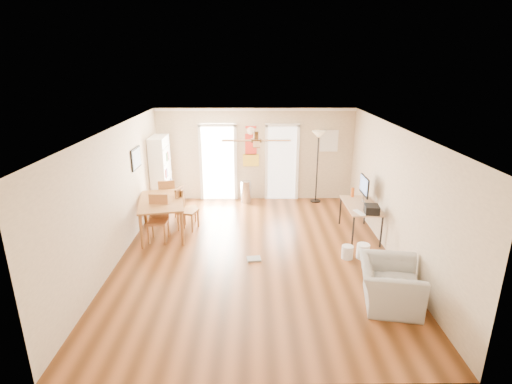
{
  "coord_description": "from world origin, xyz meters",
  "views": [
    {
      "loc": [
        -0.05,
        -7.38,
        3.78
      ],
      "look_at": [
        0.0,
        0.6,
        1.15
      ],
      "focal_mm": 27.71,
      "sensor_mm": 36.0,
      "label": 1
    }
  ],
  "objects_px": {
    "dining_chair_near": "(158,219)",
    "dining_chair_right_a": "(189,207)",
    "printer": "(372,209)",
    "wastebasket_b": "(363,251)",
    "dining_chair_far": "(167,198)",
    "dining_chair_right_b": "(188,209)",
    "armchair": "(389,284)",
    "torchiere_lamp": "(317,167)",
    "dining_table": "(162,217)",
    "wastebasket_a": "(347,252)",
    "computer_desk": "(359,220)",
    "bookshelf": "(161,173)",
    "trash_can": "(246,192)"
  },
  "relations": [
    {
      "from": "dining_chair_right_a",
      "to": "wastebasket_a",
      "type": "xyz_separation_m",
      "value": [
        3.44,
        -1.73,
        -0.34
      ]
    },
    {
      "from": "wastebasket_b",
      "to": "torchiere_lamp",
      "type": "bearing_deg",
      "value": 97.34
    },
    {
      "from": "dining_chair_near",
      "to": "printer",
      "type": "xyz_separation_m",
      "value": [
        4.61,
        -0.23,
        0.31
      ]
    },
    {
      "from": "torchiere_lamp",
      "to": "printer",
      "type": "distance_m",
      "value": 2.91
    },
    {
      "from": "dining_table",
      "to": "trash_can",
      "type": "relative_size",
      "value": 2.57
    },
    {
      "from": "dining_chair_right_a",
      "to": "dining_chair_far",
      "type": "height_order",
      "value": "dining_chair_far"
    },
    {
      "from": "dining_chair_right_b",
      "to": "printer",
      "type": "xyz_separation_m",
      "value": [
        4.05,
        -0.89,
        0.32
      ]
    },
    {
      "from": "dining_chair_near",
      "to": "computer_desk",
      "type": "relative_size",
      "value": 0.74
    },
    {
      "from": "printer",
      "to": "armchair",
      "type": "distance_m",
      "value": 2.27
    },
    {
      "from": "wastebasket_a",
      "to": "printer",
      "type": "bearing_deg",
      "value": 45.89
    },
    {
      "from": "torchiere_lamp",
      "to": "printer",
      "type": "height_order",
      "value": "torchiere_lamp"
    },
    {
      "from": "dining_chair_near",
      "to": "torchiere_lamp",
      "type": "height_order",
      "value": "torchiere_lamp"
    },
    {
      "from": "dining_chair_right_b",
      "to": "printer",
      "type": "relative_size",
      "value": 2.96
    },
    {
      "from": "dining_table",
      "to": "armchair",
      "type": "height_order",
      "value": "dining_table"
    },
    {
      "from": "printer",
      "to": "wastebasket_a",
      "type": "relative_size",
      "value": 1.25
    },
    {
      "from": "computer_desk",
      "to": "wastebasket_b",
      "type": "relative_size",
      "value": 4.55
    },
    {
      "from": "dining_chair_near",
      "to": "printer",
      "type": "relative_size",
      "value": 3.01
    },
    {
      "from": "bookshelf",
      "to": "wastebasket_b",
      "type": "relative_size",
      "value": 6.48
    },
    {
      "from": "dining_chair_right_b",
      "to": "armchair",
      "type": "relative_size",
      "value": 0.92
    },
    {
      "from": "dining_chair_near",
      "to": "armchair",
      "type": "xyz_separation_m",
      "value": [
        4.31,
        -2.44,
        -0.16
      ]
    },
    {
      "from": "dining_chair_right_b",
      "to": "bookshelf",
      "type": "bearing_deg",
      "value": 48.15
    },
    {
      "from": "dining_chair_far",
      "to": "dining_chair_near",
      "type": "bearing_deg",
      "value": 81.08
    },
    {
      "from": "torchiere_lamp",
      "to": "dining_table",
      "type": "bearing_deg",
      "value": -150.89
    },
    {
      "from": "wastebasket_a",
      "to": "bookshelf",
      "type": "bearing_deg",
      "value": 145.3
    },
    {
      "from": "bookshelf",
      "to": "computer_desk",
      "type": "bearing_deg",
      "value": -3.24
    },
    {
      "from": "computer_desk",
      "to": "dining_chair_right_b",
      "type": "bearing_deg",
      "value": 174.55
    },
    {
      "from": "trash_can",
      "to": "torchiere_lamp",
      "type": "distance_m",
      "value": 2.1
    },
    {
      "from": "dining_chair_right_b",
      "to": "trash_can",
      "type": "distance_m",
      "value": 2.29
    },
    {
      "from": "bookshelf",
      "to": "dining_chair_far",
      "type": "bearing_deg",
      "value": -49.33
    },
    {
      "from": "dining_chair_near",
      "to": "printer",
      "type": "height_order",
      "value": "dining_chair_near"
    },
    {
      "from": "printer",
      "to": "dining_chair_right_b",
      "type": "bearing_deg",
      "value": 174.03
    },
    {
      "from": "armchair",
      "to": "dining_table",
      "type": "bearing_deg",
      "value": 66.99
    },
    {
      "from": "computer_desk",
      "to": "armchair",
      "type": "relative_size",
      "value": 1.26
    },
    {
      "from": "dining_chair_right_a",
      "to": "wastebasket_a",
      "type": "distance_m",
      "value": 3.86
    },
    {
      "from": "dining_table",
      "to": "wastebasket_b",
      "type": "xyz_separation_m",
      "value": [
        4.31,
        -1.27,
        -0.25
      ]
    },
    {
      "from": "torchiere_lamp",
      "to": "wastebasket_b",
      "type": "distance_m",
      "value": 3.56
    },
    {
      "from": "dining_chair_right_a",
      "to": "wastebasket_b",
      "type": "height_order",
      "value": "dining_chair_right_a"
    },
    {
      "from": "dining_chair_far",
      "to": "printer",
      "type": "bearing_deg",
      "value": 147.28
    },
    {
      "from": "dining_chair_far",
      "to": "printer",
      "type": "height_order",
      "value": "dining_chair_far"
    },
    {
      "from": "dining_chair_right_a",
      "to": "dining_chair_far",
      "type": "bearing_deg",
      "value": 27.17
    },
    {
      "from": "dining_chair_right_b",
      "to": "wastebasket_a",
      "type": "xyz_separation_m",
      "value": [
        3.44,
        -1.52,
        -0.36
      ]
    },
    {
      "from": "dining_chair_right_a",
      "to": "computer_desk",
      "type": "xyz_separation_m",
      "value": [
        3.96,
        -0.58,
        -0.11
      ]
    },
    {
      "from": "dining_chair_near",
      "to": "dining_chair_right_a",
      "type": "bearing_deg",
      "value": 58.57
    },
    {
      "from": "dining_chair_far",
      "to": "computer_desk",
      "type": "distance_m",
      "value": 4.77
    },
    {
      "from": "bookshelf",
      "to": "torchiere_lamp",
      "type": "relative_size",
      "value": 0.97
    },
    {
      "from": "bookshelf",
      "to": "dining_chair_right_b",
      "type": "distance_m",
      "value": 1.84
    },
    {
      "from": "wastebasket_b",
      "to": "armchair",
      "type": "height_order",
      "value": "armchair"
    },
    {
      "from": "trash_can",
      "to": "armchair",
      "type": "relative_size",
      "value": 0.58
    },
    {
      "from": "printer",
      "to": "wastebasket_b",
      "type": "distance_m",
      "value": 0.96
    },
    {
      "from": "wastebasket_a",
      "to": "wastebasket_b",
      "type": "distance_m",
      "value": 0.32
    }
  ]
}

